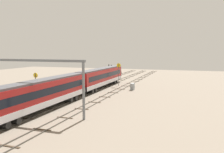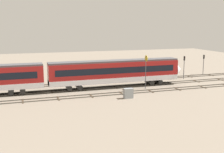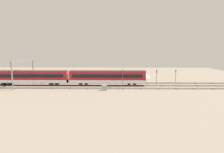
{
  "view_description": "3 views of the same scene",
  "coord_description": "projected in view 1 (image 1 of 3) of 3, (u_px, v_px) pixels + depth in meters",
  "views": [
    {
      "loc": [
        -49.09,
        -21.53,
        9.26
      ],
      "look_at": [
        8.02,
        -1.92,
        2.71
      ],
      "focal_mm": 37.95,
      "sensor_mm": 36.0,
      "label": 1
    },
    {
      "loc": [
        -10.19,
        -47.39,
        11.32
      ],
      "look_at": [
        4.6,
        -1.63,
        2.33
      ],
      "focal_mm": 44.83,
      "sensor_mm": 36.0,
      "label": 2
    },
    {
      "loc": [
        8.2,
        -63.54,
        11.28
      ],
      "look_at": [
        7.19,
        1.2,
        2.82
      ],
      "focal_mm": 32.34,
      "sensor_mm": 36.0,
      "label": 3
    }
  ],
  "objects": [
    {
      "name": "speed_sign_near_foreground",
      "position": [
        119.0,
        71.0,
        62.55
      ],
      "size": [
        0.14,
        1.1,
        6.0
      ],
      "color": "#4C4C51",
      "rests_on": "ground"
    },
    {
      "name": "signal_light_trackside_approach",
      "position": [
        109.0,
        69.0,
        83.51
      ],
      "size": [
        0.31,
        0.32,
        4.49
      ],
      "color": "#4C4C51",
      "rests_on": "ground"
    },
    {
      "name": "train",
      "position": [
        45.0,
        94.0,
        36.5
      ],
      "size": [
        75.2,
        3.24,
        4.8
      ],
      "color": "maroon",
      "rests_on": "ground"
    },
    {
      "name": "track_near_foreground",
      "position": [
        113.0,
        92.0,
        52.5
      ],
      "size": [
        120.44,
        2.4,
        0.16
      ],
      "color": "#59544C",
      "rests_on": "ground"
    },
    {
      "name": "relay_cabinet",
      "position": [
        132.0,
        87.0,
        56.31
      ],
      "size": [
        1.45,
        0.8,
        1.57
      ],
      "color": "gray",
      "rests_on": "ground"
    },
    {
      "name": "track_middle",
      "position": [
        73.0,
        90.0,
        55.69
      ],
      "size": [
        120.44,
        2.4,
        0.16
      ],
      "color": "#59544C",
      "rests_on": "ground"
    },
    {
      "name": "speed_sign_mid_trackside",
      "position": [
        36.0,
        85.0,
        39.62
      ],
      "size": [
        0.14,
        0.84,
        5.64
      ],
      "color": "#4C4C51",
      "rests_on": "ground"
    },
    {
      "name": "ground_plane",
      "position": [
        93.0,
        92.0,
        54.1
      ],
      "size": [
        136.44,
        136.44,
        0.0
      ],
      "primitive_type": "plane",
      "color": "gray"
    },
    {
      "name": "signal_light_trackside_departure",
      "position": [
        112.0,
        70.0,
        75.42
      ],
      "size": [
        0.31,
        0.32,
        4.81
      ],
      "color": "#4C4C51",
      "rests_on": "ground"
    },
    {
      "name": "overhead_gantry",
      "position": [
        36.0,
        74.0,
        33.75
      ],
      "size": [
        0.4,
        15.39,
        8.1
      ],
      "color": "slate",
      "rests_on": "ground"
    },
    {
      "name": "track_with_train",
      "position": [
        93.0,
        91.0,
        54.1
      ],
      "size": [
        120.44,
        2.4,
        0.16
      ],
      "color": "#59544C",
      "rests_on": "ground"
    }
  ]
}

